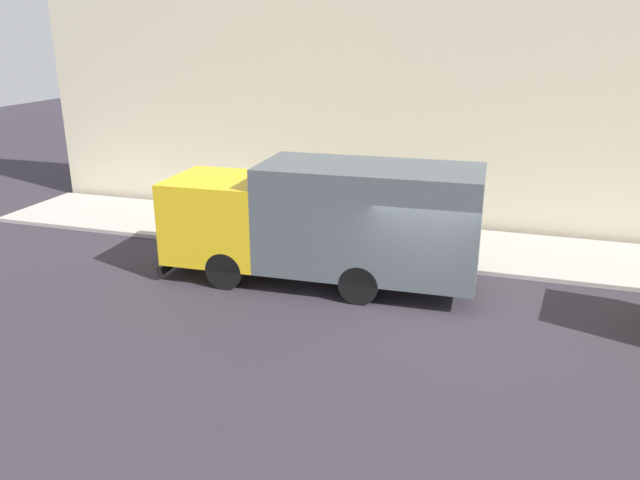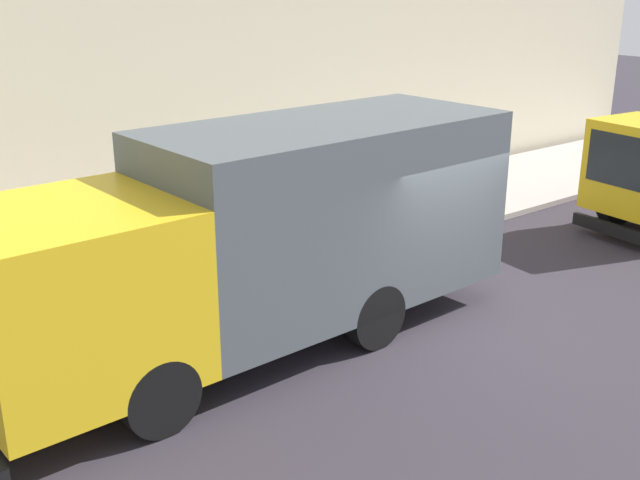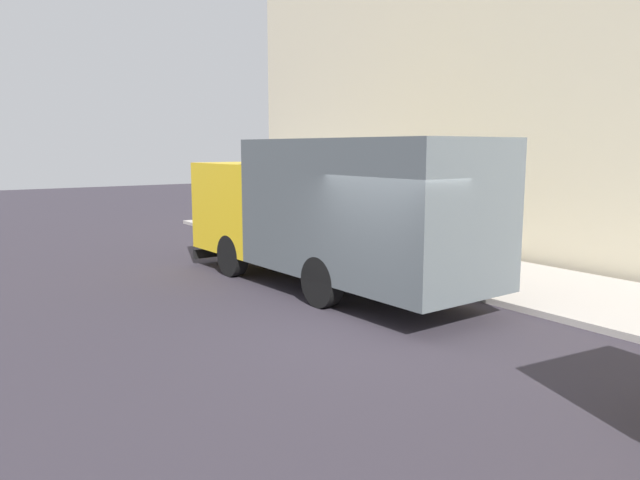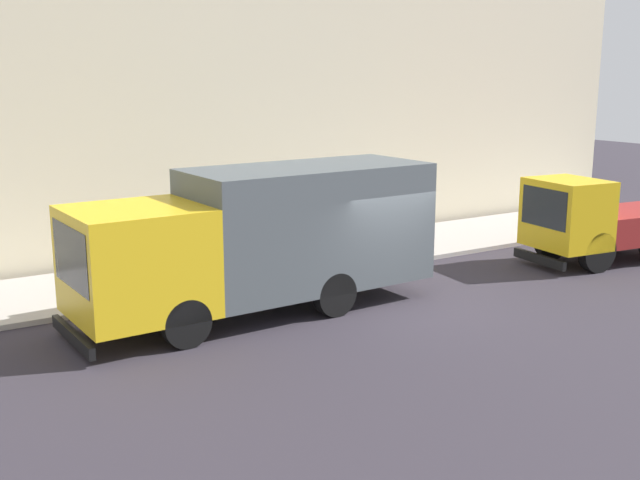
# 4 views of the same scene
# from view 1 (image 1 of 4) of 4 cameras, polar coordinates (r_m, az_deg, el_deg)

# --- Properties ---
(ground) EXTENTS (80.00, 80.00, 0.00)m
(ground) POSITION_cam_1_polar(r_m,az_deg,el_deg) (14.67, 9.19, -6.86)
(ground) COLOR #312C34
(sidewalk) EXTENTS (3.69, 30.00, 0.12)m
(sidewalk) POSITION_cam_1_polar(r_m,az_deg,el_deg) (19.11, 11.45, -0.62)
(sidewalk) COLOR #B1AAA3
(sidewalk) RESTS_ON ground
(building_facade) EXTENTS (0.50, 30.00, 11.52)m
(building_facade) POSITION_cam_1_polar(r_m,az_deg,el_deg) (20.41, 13.33, 16.82)
(building_facade) COLOR beige
(building_facade) RESTS_ON ground
(large_utility_truck) EXTENTS (2.71, 8.13, 3.13)m
(large_utility_truck) POSITION_cam_1_polar(r_m,az_deg,el_deg) (15.78, 0.51, 1.90)
(large_utility_truck) COLOR yellow
(large_utility_truck) RESTS_ON ground
(pedestrian_walking) EXTENTS (0.51, 0.51, 1.70)m
(pedestrian_walking) POSITION_cam_1_polar(r_m,az_deg,el_deg) (18.37, 5.32, 2.03)
(pedestrian_walking) COLOR #4B3151
(pedestrian_walking) RESTS_ON sidewalk
(street_sign_post) EXTENTS (0.44, 0.08, 2.22)m
(street_sign_post) POSITION_cam_1_polar(r_m,az_deg,el_deg) (17.67, 2.34, 2.88)
(street_sign_post) COLOR #4C5156
(street_sign_post) RESTS_ON sidewalk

